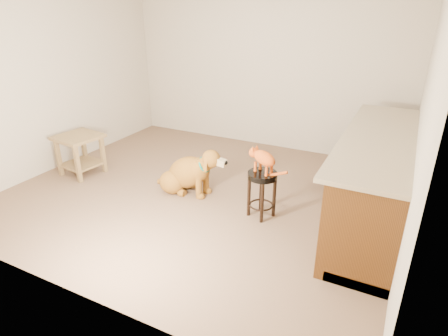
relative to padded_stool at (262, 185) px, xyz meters
The scene contains 8 objects.
floor 0.96m from the padded_stool, 167.87° to the left, with size 4.50×4.00×0.01m, color brown.
room_shell 1.58m from the padded_stool, 167.87° to the left, with size 4.54×4.04×2.62m.
cabinet_run 1.19m from the padded_stool, 24.27° to the left, with size 0.70×2.56×0.94m.
padded_stool is the anchor object (origin of this frame).
wood_stool 1.24m from the padded_stool, 43.14° to the left, with size 0.46×0.46×0.68m.
side_table 2.61m from the padded_stool, behind, with size 0.59×0.59×0.55m.
golden_retriever 1.03m from the padded_stool, behind, with size 1.03×0.51×0.65m.
tabby_kitten 0.31m from the padded_stool, 153.01° to the left, with size 0.47×0.23×0.30m.
Camera 1 is at (2.12, -3.57, 2.15)m, focal length 30.00 mm.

